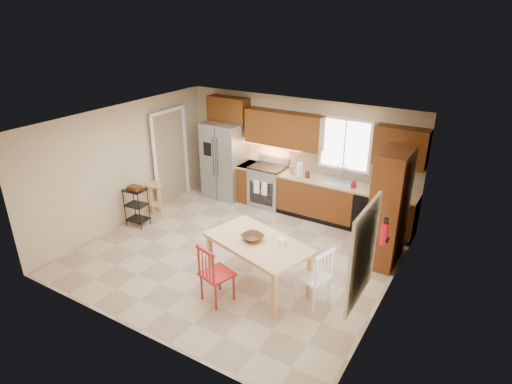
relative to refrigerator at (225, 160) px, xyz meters
The scene contains 33 objects.
floor 2.87m from the refrigerator, 51.34° to the right, with size 5.50×5.50×0.00m, color tan.
ceiling 3.15m from the refrigerator, 51.34° to the right, with size 5.50×5.00×0.02m, color silver.
wall_back 1.77m from the refrigerator, 12.44° to the left, with size 5.50×0.02×2.50m, color #CCB793.
wall_front 4.94m from the refrigerator, 69.82° to the right, with size 5.50×0.02×2.50m, color #CCB793.
wall_left 2.39m from the refrigerator, 116.29° to the right, with size 0.02×5.00×2.50m, color #CCB793.
wall_right 4.94m from the refrigerator, 25.53° to the right, with size 0.02×5.00×2.50m, color #CCB793.
refrigerator is the anchor object (origin of this frame).
range_stove 1.24m from the refrigerator, ahead, with size 0.76×0.63×0.92m, color gray.
base_cabinet_narrow 0.76m from the refrigerator, ahead, with size 0.30×0.60×0.90m, color #5F2B11.
base_cabinet_run 3.03m from the refrigerator, ahead, with size 2.92×0.60×0.90m, color #5F2B11.
dishwasher 3.59m from the refrigerator, ahead, with size 0.60×0.02×0.78m, color black.
backsplash 3.02m from the refrigerator, ahead, with size 2.92×0.03×0.55m, color beige.
upper_over_fridge 1.21m from the refrigerator, 90.00° to the left, with size 1.00×0.35×0.55m, color #582C0E.
upper_left_block 1.73m from the refrigerator, ahead, with size 1.80×0.35×0.75m, color #582C0E.
upper_right_block 4.06m from the refrigerator, ahead, with size 1.00×0.35×0.75m, color #582C0E.
window_back 2.92m from the refrigerator, ahead, with size 1.12×0.04×1.12m, color white.
sink 2.80m from the refrigerator, ahead, with size 0.62×0.46×0.16m, color gray.
undercab_glow 1.27m from the refrigerator, ahead, with size 1.60×0.30×0.01m, color #FFBF66.
soap_bottle 3.18m from the refrigerator, ahead, with size 0.09×0.09×0.19m, color red.
paper_towel 1.95m from the refrigerator, ahead, with size 0.12×0.12×0.28m, color white.
canister_steel 1.75m from the refrigerator, ahead, with size 0.11×0.11×0.18m, color gray.
canister_wood 2.15m from the refrigerator, ahead, with size 0.10×0.10×0.14m, color #482613.
pantry 4.23m from the refrigerator, 12.62° to the right, with size 0.50×0.95×2.10m, color #5F2B11.
fire_extinguisher 4.76m from the refrigerator, 24.52° to the right, with size 0.12×0.12×0.36m, color red.
window_right 5.50m from the refrigerator, 36.79° to the right, with size 0.04×1.02×1.32m, color white.
doorway 1.28m from the refrigerator, 139.62° to the right, with size 0.04×0.95×2.10m, color #8C7A59.
dining_table 3.82m from the refrigerator, 47.26° to the right, with size 1.69×0.95×0.82m, color #DCAF6E, non-canonical shape.
chair_red 4.11m from the refrigerator, 57.10° to the right, with size 0.46×0.46×0.99m, color #A31D19, non-canonical shape.
chair_white 4.47m from the refrigerator, 37.80° to the right, with size 0.46×0.46×0.99m, color white, non-canonical shape.
table_bowl 3.71m from the refrigerator, 48.45° to the right, with size 0.34×0.34×0.08m, color #482613.
table_jar 3.97m from the refrigerator, 42.32° to the right, with size 0.13×0.13×0.16m, color white.
bar_stool 1.87m from the refrigerator, 116.60° to the right, with size 0.34×0.34×0.69m, color #DCAF6E, non-canonical shape.
utility_cart 2.40m from the refrigerator, 107.14° to the right, with size 0.43×0.33×0.86m, color black, non-canonical shape.
Camera 1 is at (3.88, -5.75, 4.27)m, focal length 30.00 mm.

